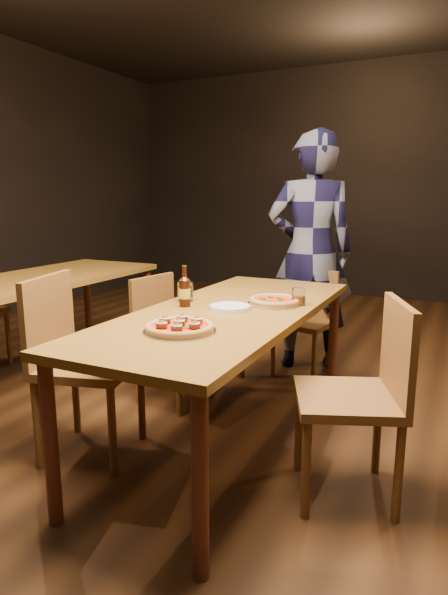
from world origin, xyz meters
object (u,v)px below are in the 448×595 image
at_px(table_main, 228,322).
at_px(table_left, 34,287).
at_px(plate_stack, 230,307).
at_px(amber_glass, 299,296).
at_px(pizza_margherita, 274,301).
at_px(beer_bottle, 185,292).
at_px(pizza_meatball, 180,327).
at_px(chair_end, 303,322).
at_px(chair_main_nw, 90,364).
at_px(chair_main_e, 347,396).
at_px(chair_main_sw, 175,338).
at_px(water_glass, 185,292).
at_px(diner, 310,252).

height_order(table_main, table_left, same).
xyz_separation_m(plate_stack, amber_glass, (0.29, 0.26, 0.04)).
relative_size(pizza_margherita, beer_bottle, 1.37).
distance_m(plate_stack, amber_glass, 0.39).
bearing_deg(beer_bottle, pizza_meatball, -62.34).
height_order(pizza_meatball, pizza_margherita, pizza_meatball).
bearing_deg(plate_stack, chair_end, 88.14).
relative_size(table_left, pizza_meatball, 6.26).
bearing_deg(table_main, chair_main_nw, -145.12).
bearing_deg(chair_main_e, amber_glass, -162.78).
bearing_deg(table_main, chair_main_sw, 146.76).
distance_m(table_main, amber_glass, 0.41).
relative_size(table_main, chair_main_nw, 2.04).
bearing_deg(table_main, plate_stack, -24.43).
bearing_deg(table_main, pizza_margherita, 49.11).
xyz_separation_m(pizza_meatball, water_glass, (-0.30, 0.57, 0.03)).
distance_m(chair_main_nw, water_glass, 0.64).
height_order(table_left, pizza_margherita, pizza_margherita).
distance_m(chair_end, diner, 0.54).
bearing_deg(water_glass, chair_main_e, -16.37).
bearing_deg(pizza_margherita, chair_main_sw, 168.14).
bearing_deg(diner, plate_stack, 65.93).
height_order(table_left, chair_main_nw, chair_main_nw).
relative_size(chair_main_nw, pizza_margherita, 3.34).
xyz_separation_m(pizza_meatball, amber_glass, (0.30, 0.75, 0.02)).
xyz_separation_m(pizza_meatball, plate_stack, (0.01, 0.49, -0.01)).
distance_m(table_left, chair_main_nw, 1.33).
relative_size(chair_main_sw, pizza_meatball, 2.68).
relative_size(pizza_meatball, amber_glass, 3.42).
distance_m(table_left, plate_stack, 1.74).
xyz_separation_m(chair_main_nw, beer_bottle, (0.35, 0.36, 0.34)).
distance_m(chair_main_nw, beer_bottle, 0.61).
bearing_deg(plate_stack, table_main, 155.57).
relative_size(chair_main_sw, water_glass, 7.93).
xyz_separation_m(chair_main_nw, pizza_meatball, (0.59, -0.08, 0.28)).
height_order(chair_main_sw, beer_bottle, beer_bottle).
bearing_deg(table_main, chair_end, 87.49).
bearing_deg(chair_main_sw, pizza_margherita, -93.15).
height_order(table_left, water_glass, water_glass).
bearing_deg(chair_end, pizza_meatball, -83.68).
bearing_deg(pizza_margherita, chair_main_nw, -141.19).
height_order(chair_main_sw, plate_stack, chair_main_sw).
bearing_deg(chair_main_e, chair_end, -177.93).
relative_size(table_main, amber_glass, 21.43).
xyz_separation_m(table_main, table_left, (-1.70, 0.30, 0.00)).
bearing_deg(pizza_meatball, amber_glass, 68.15).
bearing_deg(plate_stack, beer_bottle, -170.84).
bearing_deg(table_left, chair_main_sw, 3.04).
height_order(table_main, chair_end, chair_end).
bearing_deg(pizza_meatball, table_main, 90.09).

